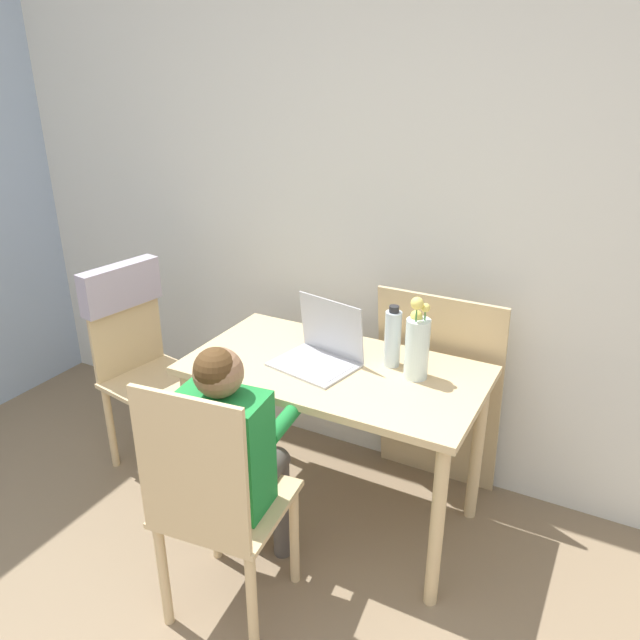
{
  "coord_description": "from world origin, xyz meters",
  "views": [
    {
      "loc": [
        0.87,
        -0.27,
        1.86
      ],
      "look_at": [
        -0.17,
        1.71,
        0.9
      ],
      "focal_mm": 35.0,
      "sensor_mm": 36.0,
      "label": 1
    }
  ],
  "objects_px": {
    "flower_vase": "(417,345)",
    "person_seated": "(232,446)",
    "chair_spare": "(136,335)",
    "water_bottle": "(393,338)",
    "laptop": "(321,349)",
    "chair_occupied": "(216,506)"
  },
  "relations": [
    {
      "from": "flower_vase",
      "to": "person_seated",
      "type": "bearing_deg",
      "value": -124.32
    },
    {
      "from": "chair_spare",
      "to": "water_bottle",
      "type": "xyz_separation_m",
      "value": [
        1.21,
        0.16,
        0.19
      ]
    },
    {
      "from": "person_seated",
      "to": "flower_vase",
      "type": "bearing_deg",
      "value": -130.73
    },
    {
      "from": "flower_vase",
      "to": "laptop",
      "type": "bearing_deg",
      "value": -170.79
    },
    {
      "from": "chair_occupied",
      "to": "chair_spare",
      "type": "bearing_deg",
      "value": -41.06
    },
    {
      "from": "chair_occupied",
      "to": "chair_spare",
      "type": "height_order",
      "value": "chair_spare"
    },
    {
      "from": "chair_spare",
      "to": "flower_vase",
      "type": "height_order",
      "value": "flower_vase"
    },
    {
      "from": "chair_spare",
      "to": "water_bottle",
      "type": "bearing_deg",
      "value": -72.85
    },
    {
      "from": "laptop",
      "to": "flower_vase",
      "type": "height_order",
      "value": "flower_vase"
    },
    {
      "from": "chair_occupied",
      "to": "flower_vase",
      "type": "height_order",
      "value": "flower_vase"
    },
    {
      "from": "chair_occupied",
      "to": "person_seated",
      "type": "distance_m",
      "value": 0.2
    },
    {
      "from": "person_seated",
      "to": "flower_vase",
      "type": "relative_size",
      "value": 3.12
    },
    {
      "from": "chair_occupied",
      "to": "chair_spare",
      "type": "relative_size",
      "value": 0.99
    },
    {
      "from": "person_seated",
      "to": "laptop",
      "type": "distance_m",
      "value": 0.57
    },
    {
      "from": "chair_occupied",
      "to": "flower_vase",
      "type": "distance_m",
      "value": 0.92
    },
    {
      "from": "chair_occupied",
      "to": "laptop",
      "type": "distance_m",
      "value": 0.74
    },
    {
      "from": "chair_occupied",
      "to": "water_bottle",
      "type": "bearing_deg",
      "value": -116.37
    },
    {
      "from": "flower_vase",
      "to": "water_bottle",
      "type": "height_order",
      "value": "flower_vase"
    },
    {
      "from": "chair_spare",
      "to": "person_seated",
      "type": "relative_size",
      "value": 0.94
    },
    {
      "from": "chair_spare",
      "to": "water_bottle",
      "type": "height_order",
      "value": "chair_spare"
    },
    {
      "from": "person_seated",
      "to": "flower_vase",
      "type": "distance_m",
      "value": 0.78
    },
    {
      "from": "person_seated",
      "to": "flower_vase",
      "type": "xyz_separation_m",
      "value": [
        0.42,
        0.62,
        0.21
      ]
    }
  ]
}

